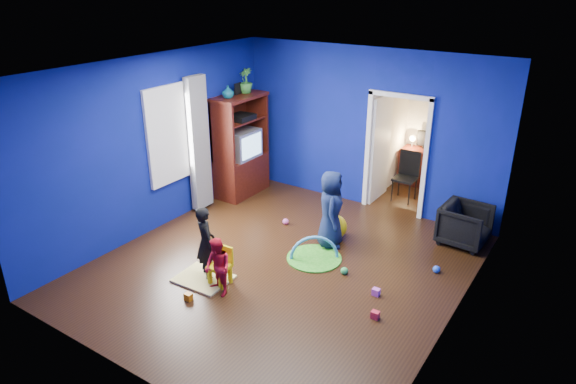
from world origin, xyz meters
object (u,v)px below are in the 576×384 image
Objects in this scene: crt_tv at (242,144)px; play_mat at (314,258)px; child_black at (206,243)px; tv_armoire at (241,146)px; toddler_red at (218,267)px; hopper_ball at (335,227)px; kid_chair at (220,268)px; armchair at (465,225)px; study_desk at (422,167)px; vase at (228,92)px; child_navy at (331,209)px; folding_chair at (405,178)px.

crt_tv is 0.83× the size of play_mat.
child_black is 0.56× the size of tv_armoire.
toddler_red reaches higher than hopper_ball.
crt_tv is 1.40× the size of kid_chair.
study_desk is (-1.45, 2.06, 0.04)m from armchair.
vase is at bearing 101.38° from armchair.
study_desk is at bearing 76.03° from kid_chair.
child_navy is (1.01, 1.78, 0.08)m from child_black.
child_black is at bearing -58.17° from vase.
crt_tv is (-2.46, 0.92, 0.39)m from child_navy.
crt_tv reaches higher than folding_chair.
toddler_red reaches higher than armchair.
child_black is at bearing -107.87° from folding_chair.
tv_armoire is (-4.27, -0.31, 0.65)m from armchair.
study_desk is (0.37, 3.04, 0.17)m from hopper_ball.
folding_chair reaches higher than kid_chair.
armchair is at bearing 48.32° from kid_chair.
study_desk is (2.78, 2.37, -0.65)m from crt_tv.
child_black is 2.70× the size of hopper_ball.
play_mat is at bearing -29.69° from tv_armoire.
kid_chair is 5.23m from study_desk.
vase is at bearing 171.40° from hopper_ball.
toddler_red is (0.42, -0.24, -0.13)m from child_black.
child_navy reaches higher than child_black.
armchair is 3.22× the size of vase.
child_black is 1.19× the size of folding_chair.
vase is at bearing -136.52° from study_desk.
folding_chair is (0.37, 2.08, 0.26)m from hopper_ball.
tv_armoire is at bearing 39.57° from child_navy.
kid_chair is at bearing -104.30° from folding_chair.
toddler_red is 2.04× the size of hopper_ball.
toddler_red is 0.90× the size of folding_chair.
armchair is at bearing -85.34° from child_navy.
hopper_ball is (-1.82, -0.98, -0.13)m from armchair.
child_navy is 1.80× the size of crt_tv.
tv_armoire is 2.23× the size of study_desk.
kid_chair is 1.53m from play_mat.
crt_tv reaches higher than kid_chair.
child_black is at bearing 168.50° from toddler_red.
child_navy is 1.50× the size of play_mat.
tv_armoire reaches higher than crt_tv.
hopper_ball is at bearing -18.92° from child_navy.
toddler_red is 0.42× the size of tv_armoire.
folding_chair is at bearing -37.96° from child_navy.
child_navy is 3.32m from study_desk.
child_navy is at bearing -20.20° from tv_armoire.
play_mat is at bearing -84.98° from hopper_ball.
crt_tv is 1.72× the size of hopper_ball.
hopper_ball is at bearing -84.56° from child_black.
folding_chair is at bearing 26.63° from tv_armoire.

